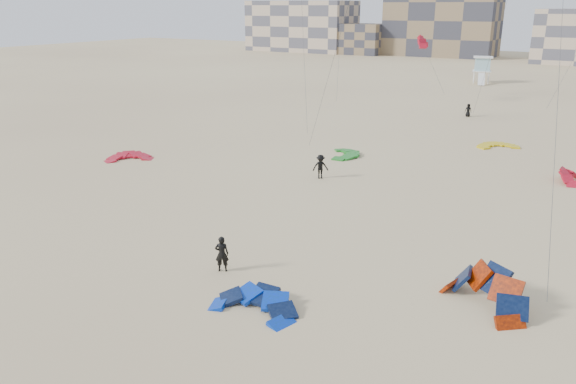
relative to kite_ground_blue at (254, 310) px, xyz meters
The scene contains 15 objects.
ground 1.66m from the kite_ground_blue, 157.71° to the left, with size 320.00×320.00×0.00m, color beige.
kite_ground_blue is the anchor object (origin of this frame).
kite_ground_orange 10.18m from the kite_ground_blue, 32.97° to the left, with size 4.41×3.25×2.92m, color red, non-canonical shape.
kite_ground_red 28.32m from the kite_ground_blue, 146.69° to the left, with size 3.65×3.81×0.84m, color red, non-canonical shape.
kite_ground_green 27.59m from the kite_ground_blue, 107.14° to the left, with size 3.61×3.82×0.48m, color #218229, non-canonical shape.
kite_ground_red_far 29.72m from the kite_ground_blue, 70.21° to the left, with size 2.85×2.61×1.54m, color red, non-canonical shape.
kite_ground_yellow 36.73m from the kite_ground_blue, 85.36° to the left, with size 3.53×3.71×0.41m, color gold, non-canonical shape.
kitesurfer_main 4.34m from the kite_ground_blue, 146.02° to the left, with size 0.68×0.45×1.87m, color black.
kitesurfer_c 20.22m from the kite_ground_blue, 109.42° to the left, with size 1.21×0.69×1.87m, color black.
kitesurfer_e 50.76m from the kite_ground_blue, 93.72° to the left, with size 0.76×0.49×1.55m, color black.
kite_fly_red 59.07m from the kite_ground_blue, 101.47° to the left, with size 4.57×5.38×8.42m.
lifeguard_tower_far 83.90m from the kite_ground_blue, 96.29° to the left, with size 3.78×6.43×4.43m.
condo_west_a 149.10m from the kite_ground_blue, 118.71° to the left, with size 30.00×15.00×14.00m, color #C6AD91.
condo_west_b 138.57m from the kite_ground_blue, 103.18° to the left, with size 28.00×14.00×18.00m, color #7F6A4D.
condo_fill_left 138.63m from the kite_ground_blue, 111.83° to the left, with size 12.00×10.00×8.00m, color #7F6A4D.
Camera 1 is at (13.97, -18.53, 12.71)m, focal length 35.00 mm.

